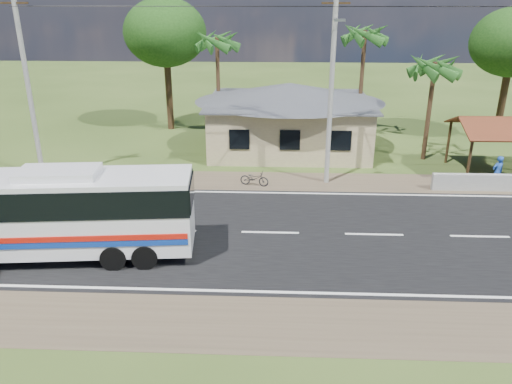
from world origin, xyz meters
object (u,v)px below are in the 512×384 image
waiting_shed (503,127)px  motorcycle (254,178)px  coach_bus (38,208)px  person (497,172)px

waiting_shed → motorcycle: waiting_shed is taller
motorcycle → coach_bus: bearing=149.9°
coach_bus → person: 22.48m
person → motorcycle: bearing=-18.1°
coach_bus → motorcycle: coach_bus is taller
waiting_shed → motorcycle: size_ratio=3.29×
waiting_shed → person: waiting_shed is taller
motorcycle → person: size_ratio=0.87×
waiting_shed → person: size_ratio=2.87×
coach_bus → waiting_shed: bearing=21.1°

